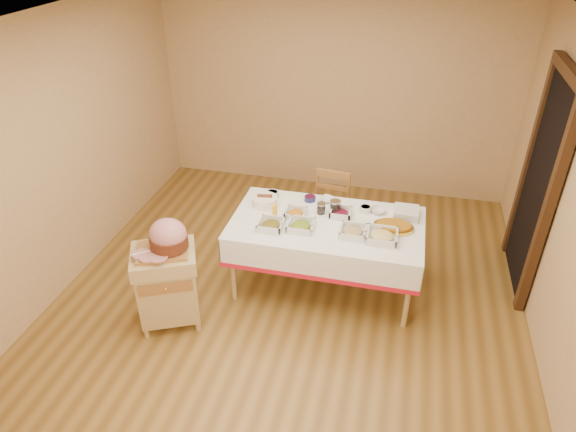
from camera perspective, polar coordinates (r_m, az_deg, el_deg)
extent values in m
plane|color=brown|center=(5.14, 0.10, -9.20)|extent=(5.00, 5.00, 0.00)
plane|color=white|center=(3.97, 0.13, 20.54)|extent=(5.00, 5.00, 0.00)
plane|color=tan|center=(6.68, 5.24, 13.48)|extent=(4.50, 0.00, 4.50)
plane|color=tan|center=(5.34, -24.21, 6.03)|extent=(0.00, 5.00, 5.00)
plane|color=tan|center=(4.52, 29.08, 0.12)|extent=(0.00, 5.00, 5.00)
cube|color=black|center=(5.39, 26.10, 2.76)|extent=(0.06, 0.90, 2.10)
cube|color=#3D2413|center=(4.95, 26.77, 0.09)|extent=(0.08, 0.10, 2.10)
cube|color=#3D2413|center=(5.82, 25.15, 5.09)|extent=(0.08, 0.10, 2.10)
cube|color=#3D2413|center=(5.01, 28.86, 13.85)|extent=(0.08, 1.10, 0.10)
cube|color=tan|center=(4.90, 4.34, -0.99)|extent=(1.80, 1.00, 0.04)
cylinder|color=tan|center=(4.95, -6.12, -6.00)|extent=(0.05, 0.05, 0.71)
cylinder|color=tan|center=(5.60, -3.36, -0.92)|extent=(0.05, 0.05, 0.71)
cylinder|color=tan|center=(4.75, 13.17, -8.70)|extent=(0.05, 0.05, 0.71)
cylinder|color=tan|center=(5.42, 13.52, -3.07)|extent=(0.05, 0.05, 0.71)
cube|color=white|center=(4.89, 4.35, -0.74)|extent=(1.82, 1.02, 0.01)
cube|color=tan|center=(4.81, -13.16, -7.92)|extent=(0.64, 0.60, 0.55)
cube|color=tan|center=(4.60, -13.68, -4.61)|extent=(0.69, 0.65, 0.14)
cube|color=#986531|center=(4.55, -14.59, -7.79)|extent=(0.42, 0.20, 0.11)
sphere|color=gold|center=(4.54, -14.64, -7.86)|extent=(0.03, 0.03, 0.03)
cylinder|color=tan|center=(4.99, -16.03, -11.58)|extent=(0.05, 0.05, 0.09)
cylinder|color=tan|center=(5.22, -14.19, -8.98)|extent=(0.05, 0.05, 0.09)
cylinder|color=tan|center=(4.81, -11.11, -12.70)|extent=(0.05, 0.05, 0.09)
cylinder|color=tan|center=(5.05, -9.46, -9.92)|extent=(0.05, 0.05, 0.09)
cube|color=#986531|center=(5.57, 4.36, 0.02)|extent=(0.45, 0.44, 0.03)
cylinder|color=#986531|center=(5.60, 2.01, -2.58)|extent=(0.04, 0.04, 0.44)
cylinder|color=#986531|center=(5.88, 3.12, -0.77)|extent=(0.04, 0.04, 0.44)
cylinder|color=#986531|center=(5.52, 5.49, -3.29)|extent=(0.04, 0.04, 0.44)
cylinder|color=#986531|center=(5.80, 6.43, -1.42)|extent=(0.04, 0.04, 0.44)
cylinder|color=#986531|center=(5.65, 3.25, 3.13)|extent=(0.04, 0.04, 0.47)
cylinder|color=#986531|center=(5.57, 6.70, 2.51)|extent=(0.04, 0.04, 0.47)
cube|color=#986531|center=(5.51, 5.06, 4.61)|extent=(0.37, 0.07, 0.09)
cube|color=#986531|center=(4.56, -13.80, -3.77)|extent=(0.43, 0.35, 0.03)
ellipsoid|color=tan|center=(4.48, -13.20, -1.96)|extent=(0.32, 0.29, 0.28)
cylinder|color=#542513|center=(4.52, -13.08, -2.76)|extent=(0.33, 0.33, 0.11)
cube|color=silver|center=(4.45, -15.41, -4.70)|extent=(0.27, 0.12, 0.00)
cylinder|color=silver|center=(4.54, -15.11, -3.74)|extent=(0.31, 0.09, 0.01)
cube|color=silver|center=(4.79, -1.91, -1.24)|extent=(0.23, 0.23, 0.01)
ellipsoid|color=#9C2911|center=(4.77, -1.92, -1.01)|extent=(0.18, 0.18, 0.06)
cylinder|color=silver|center=(4.74, -1.40, -1.20)|extent=(0.14, 0.01, 0.10)
cube|color=silver|center=(4.77, 1.44, -1.32)|extent=(0.24, 0.24, 0.01)
ellipsoid|color=#AA9315|center=(4.76, 1.44, -1.09)|extent=(0.18, 0.18, 0.06)
cylinder|color=silver|center=(4.73, 2.01, -1.30)|extent=(0.14, 0.01, 0.10)
cube|color=silver|center=(4.73, 7.22, -1.97)|extent=(0.24, 0.24, 0.01)
ellipsoid|color=tan|center=(4.71, 7.24, -1.74)|extent=(0.18, 0.18, 0.06)
cylinder|color=silver|center=(4.69, 7.84, -1.95)|extent=(0.13, 0.01, 0.10)
cube|color=silver|center=(4.70, 10.38, -2.47)|extent=(0.28, 0.28, 0.01)
ellipsoid|color=#DCC068|center=(4.69, 10.41, -2.21)|extent=(0.21, 0.21, 0.07)
cylinder|color=silver|center=(4.66, 11.12, -2.47)|extent=(0.14, 0.01, 0.10)
cube|color=silver|center=(4.97, 0.84, 0.09)|extent=(0.20, 0.20, 0.01)
ellipsoid|color=orange|center=(4.95, 0.84, 0.28)|extent=(0.15, 0.15, 0.05)
cylinder|color=silver|center=(4.93, 1.28, 0.15)|extent=(0.13, 0.01, 0.09)
cube|color=silver|center=(5.00, 5.86, 0.13)|extent=(0.20, 0.20, 0.01)
ellipsoid|color=#580B1F|center=(4.99, 5.87, 0.33)|extent=(0.15, 0.15, 0.05)
cylinder|color=silver|center=(4.96, 6.35, 0.20)|extent=(0.13, 0.01, 0.10)
cylinder|color=silver|center=(5.28, -1.74, 2.44)|extent=(0.13, 0.13, 0.06)
cylinder|color=black|center=(5.27, -1.74, 2.62)|extent=(0.10, 0.10, 0.02)
cylinder|color=navy|center=(5.22, 2.45, 1.96)|extent=(0.12, 0.12, 0.05)
cylinder|color=#580B1F|center=(5.21, 2.46, 2.11)|extent=(0.09, 0.09, 0.02)
cylinder|color=silver|center=(5.08, 8.59, 0.77)|extent=(0.12, 0.12, 0.06)
cylinder|color=orange|center=(5.07, 8.61, 0.95)|extent=(0.09, 0.09, 0.02)
imported|color=silver|center=(5.22, 4.36, 1.86)|extent=(0.19, 0.19, 0.04)
imported|color=silver|center=(5.08, 10.02, 0.57)|extent=(0.17, 0.17, 0.05)
cylinder|color=silver|center=(5.00, 3.69, 0.80)|extent=(0.08, 0.08, 0.10)
cylinder|color=silver|center=(4.97, 3.71, 1.34)|extent=(0.09, 0.09, 0.01)
cylinder|color=black|center=(5.00, 3.69, 0.67)|extent=(0.07, 0.07, 0.07)
cylinder|color=silver|center=(5.00, 5.26, 0.94)|extent=(0.10, 0.10, 0.12)
cylinder|color=silver|center=(4.97, 5.30, 1.61)|extent=(0.11, 0.11, 0.01)
cylinder|color=black|center=(5.01, 5.25, 0.77)|extent=(0.08, 0.08, 0.09)
cylinder|color=yellow|center=(4.93, -1.49, 0.57)|extent=(0.05, 0.05, 0.12)
cone|color=yellow|center=(4.89, -1.50, 1.35)|extent=(0.03, 0.03, 0.03)
cylinder|color=white|center=(5.13, -2.58, 1.66)|extent=(0.25, 0.25, 0.09)
cube|color=silver|center=(5.08, 12.95, 0.01)|extent=(0.23, 0.23, 0.01)
cube|color=silver|center=(5.08, 12.97, 0.14)|extent=(0.23, 0.23, 0.01)
cube|color=silver|center=(5.07, 12.99, 0.28)|extent=(0.23, 0.23, 0.01)
cube|color=silver|center=(5.06, 13.00, 0.42)|extent=(0.23, 0.23, 0.01)
cube|color=silver|center=(5.05, 13.02, 0.57)|extent=(0.23, 0.23, 0.01)
cube|color=silver|center=(5.05, 13.04, 0.71)|extent=(0.23, 0.23, 0.01)
ellipsoid|color=gold|center=(4.87, 11.64, -1.21)|extent=(0.37, 0.27, 0.03)
ellipsoid|color=#9F6211|center=(4.86, 11.66, -1.08)|extent=(0.32, 0.22, 0.04)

